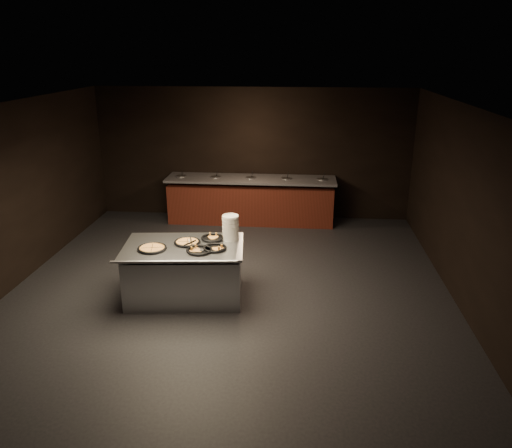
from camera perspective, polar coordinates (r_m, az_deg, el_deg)
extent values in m
cube|color=black|center=(7.95, -3.17, -8.16)|extent=(7.00, 8.00, 0.01)
cube|color=black|center=(7.09, -3.62, 13.17)|extent=(7.00, 8.00, 0.01)
cube|color=black|center=(11.25, -0.38, 8.03)|extent=(7.00, 0.01, 2.90)
cube|color=black|center=(3.86, -12.44, -16.34)|extent=(7.00, 0.01, 2.90)
cube|color=black|center=(8.63, -27.10, 2.32)|extent=(0.01, 8.00, 2.90)
cube|color=black|center=(7.71, 23.35, 1.03)|extent=(0.01, 8.00, 2.90)
cube|color=#5D1E15|center=(11.08, -0.59, 2.40)|extent=(3.60, 0.75, 0.85)
cube|color=#5D5C61|center=(10.94, -0.60, 5.15)|extent=(3.70, 0.83, 0.05)
cube|color=#3D200D|center=(11.20, -0.58, 0.51)|extent=(3.60, 0.69, 0.08)
cylinder|color=silver|center=(11.19, -8.55, 5.29)|extent=(0.22, 0.22, 0.08)
cylinder|color=#4F6C2B|center=(11.19, -8.56, 5.42)|extent=(0.19, 0.19, 0.02)
cylinder|color=black|center=(11.14, -8.45, 5.81)|extent=(0.04, 0.10, 0.19)
cylinder|color=silver|center=(11.04, -4.62, 5.25)|extent=(0.22, 0.22, 0.08)
cylinder|color=#4F6C2B|center=(11.03, -4.62, 5.37)|extent=(0.19, 0.19, 0.02)
cylinder|color=black|center=(10.99, -4.50, 5.77)|extent=(0.04, 0.10, 0.19)
cylinder|color=silver|center=(10.93, -0.60, 5.17)|extent=(0.22, 0.22, 0.08)
cylinder|color=#4F6C2B|center=(10.93, -0.60, 5.30)|extent=(0.19, 0.19, 0.02)
cylinder|color=black|center=(10.89, -0.45, 5.71)|extent=(0.04, 0.10, 0.19)
cylinder|color=silver|center=(10.89, 3.48, 5.07)|extent=(0.22, 0.22, 0.08)
cylinder|color=#4F6C2B|center=(10.88, 3.49, 5.20)|extent=(0.19, 0.19, 0.02)
cylinder|color=black|center=(10.84, 3.65, 5.61)|extent=(0.04, 0.10, 0.19)
cylinder|color=silver|center=(10.89, 7.57, 4.95)|extent=(0.22, 0.22, 0.08)
cylinder|color=#4F6C2B|center=(10.89, 7.58, 5.07)|extent=(0.19, 0.19, 0.02)
cylinder|color=black|center=(10.85, 7.76, 5.48)|extent=(0.04, 0.10, 0.19)
cube|color=silver|center=(7.81, -8.14, -5.68)|extent=(1.82, 1.22, 0.77)
cube|color=silver|center=(7.63, -8.30, -2.60)|extent=(1.91, 1.31, 0.04)
cylinder|color=silver|center=(7.12, -9.33, -4.30)|extent=(1.79, 0.23, 0.04)
cylinder|color=silver|center=(7.73, -2.93, -0.42)|extent=(0.25, 0.25, 0.39)
cylinder|color=black|center=(7.55, -11.79, -2.83)|extent=(0.41, 0.41, 0.01)
torus|color=black|center=(7.55, -11.80, -2.71)|extent=(0.43, 0.43, 0.04)
torus|color=brown|center=(7.55, -11.80, -2.70)|extent=(0.37, 0.37, 0.03)
cylinder|color=#D6964D|center=(7.55, -11.80, -2.71)|extent=(0.33, 0.33, 0.02)
cube|color=black|center=(7.55, -11.80, -2.65)|extent=(0.07, 0.32, 0.00)
cube|color=black|center=(7.55, -11.80, -2.65)|extent=(0.32, 0.07, 0.00)
cylinder|color=black|center=(7.70, -7.86, -2.16)|extent=(0.38, 0.38, 0.01)
torus|color=black|center=(7.69, -7.86, -2.05)|extent=(0.40, 0.40, 0.04)
torus|color=brown|center=(7.69, -7.86, -2.04)|extent=(0.34, 0.34, 0.03)
cylinder|color=#D6964D|center=(7.69, -7.86, -2.05)|extent=(0.30, 0.30, 0.02)
cube|color=black|center=(7.69, -7.86, -1.99)|extent=(0.05, 0.30, 0.00)
cube|color=black|center=(7.69, -7.86, -1.99)|extent=(0.30, 0.05, 0.00)
cylinder|color=black|center=(7.82, -4.96, -1.69)|extent=(0.34, 0.34, 0.01)
torus|color=black|center=(7.81, -4.96, -1.58)|extent=(0.37, 0.37, 0.04)
cylinder|color=black|center=(7.37, -6.49, -3.09)|extent=(0.36, 0.36, 0.01)
torus|color=black|center=(7.37, -6.49, -2.98)|extent=(0.39, 0.39, 0.04)
cylinder|color=black|center=(7.43, -4.73, -2.84)|extent=(0.33, 0.33, 0.01)
torus|color=black|center=(7.43, -4.73, -2.72)|extent=(0.36, 0.36, 0.04)
cube|color=silver|center=(7.68, -7.78, -2.09)|extent=(0.12, 0.13, 0.00)
cylinder|color=black|center=(7.52, -7.41, -1.96)|extent=(0.09, 0.17, 0.13)
cylinder|color=silver|center=(7.60, -7.59, -2.10)|extent=(0.05, 0.09, 0.08)
cube|color=silver|center=(7.38, -6.37, -2.91)|extent=(0.13, 0.12, 0.00)
cylinder|color=black|center=(7.42, -7.56, -2.17)|extent=(0.21, 0.08, 0.13)
cylinder|color=silver|center=(7.41, -6.96, -2.62)|extent=(0.11, 0.04, 0.08)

